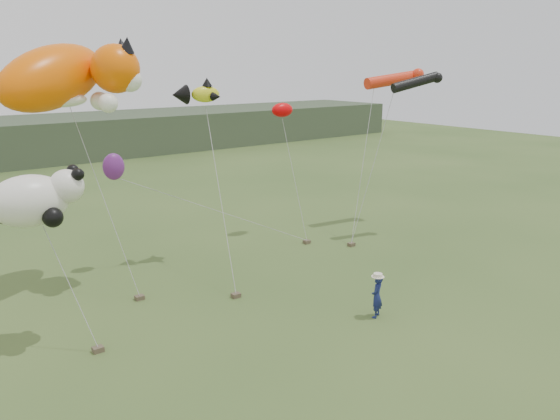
% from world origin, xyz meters
% --- Properties ---
extents(ground, '(120.00, 120.00, 0.00)m').
position_xyz_m(ground, '(0.00, 0.00, 0.00)').
color(ground, '#385123').
rests_on(ground, ground).
extents(festival_attendant, '(0.71, 0.62, 1.64)m').
position_xyz_m(festival_attendant, '(0.55, -0.77, 0.82)').
color(festival_attendant, navy).
rests_on(festival_attendant, ground).
extents(sandbag_anchors, '(14.67, 4.69, 0.18)m').
position_xyz_m(sandbag_anchors, '(-1.43, 5.25, 0.09)').
color(sandbag_anchors, brown).
rests_on(sandbag_anchors, ground).
extents(cat_kite, '(6.83, 4.67, 3.50)m').
position_xyz_m(cat_kite, '(-6.97, 8.91, 8.70)').
color(cat_kite, '#F76001').
rests_on(cat_kite, ground).
extents(fish_kite, '(2.24, 1.52, 1.17)m').
position_xyz_m(fish_kite, '(-1.43, 8.71, 7.88)').
color(fish_kite, yellow).
rests_on(fish_kite, ground).
extents(tube_kites, '(4.48, 3.92, 1.24)m').
position_xyz_m(tube_kites, '(10.63, 6.94, 8.36)').
color(tube_kites, black).
rests_on(tube_kites, ground).
extents(panda_kite, '(2.90, 1.87, 1.80)m').
position_xyz_m(panda_kite, '(-9.62, 4.54, 5.03)').
color(panda_kite, white).
rests_on(panda_kite, ground).
extents(misc_kites, '(10.53, 0.77, 3.00)m').
position_xyz_m(misc_kites, '(-0.42, 9.87, 5.78)').
color(misc_kites, '#E20105').
rests_on(misc_kites, ground).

